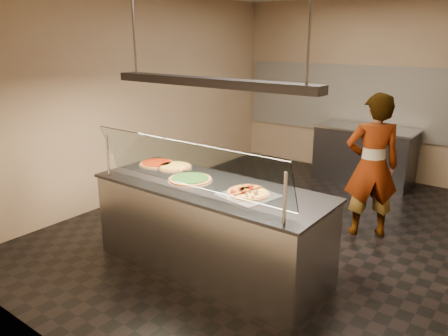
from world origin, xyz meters
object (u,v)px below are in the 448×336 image
Objects in this scene: sneeze_guard at (187,165)px; pizza_tomato at (157,163)px; half_pizza_pepperoni at (241,190)px; pizza_cheese at (175,166)px; prep_table at (364,154)px; heat_lamp_housing at (209,82)px; perforated_tray at (249,195)px; half_pizza_sausage at (257,195)px; serving_counter at (211,228)px; pizza_spinach at (190,179)px; pizza_spatula at (185,170)px; worker at (372,166)px.

sneeze_guard reaches higher than pizza_tomato.
half_pizza_pepperoni is 1.12m from pizza_cheese.
half_pizza_pepperoni is 0.26× the size of prep_table.
heat_lamp_housing is at bearing -93.03° from prep_table.
perforated_tray is 1.32× the size of half_pizza_pepperoni.
half_pizza_pepperoni is 0.18m from half_pizza_sausage.
serving_counter is 5.26× the size of pizza_spinach.
half_pizza_sausage reaches higher than prep_table.
pizza_spinach reaches higher than perforated_tray.
pizza_spinach is 1.16× the size of pizza_cheese.
sneeze_guard is 8.30× the size of pizza_spatula.
prep_table is at bearing 95.21° from half_pizza_sausage.
half_pizza_pepperoni is 0.89× the size of pizza_spinach.
sneeze_guard is 0.70m from half_pizza_sausage.
pizza_cheese is (-1.18, 0.25, 0.01)m from perforated_tray.
prep_table is (0.70, 3.69, -0.49)m from pizza_spatula.
pizza_spatula reaches higher than pizza_cheese.
serving_counter is 5.90× the size of pizza_tomato.
pizza_spatula is at bearing -18.11° from pizza_cheese.
pizza_spatula reaches higher than prep_table.
half_pizza_pepperoni is 0.88m from pizza_spatula.
pizza_spinach is 0.30× the size of prep_table.
pizza_cheese is (-0.72, 0.59, -0.28)m from sneeze_guard.
heat_lamp_housing is (0.49, -0.17, 0.99)m from pizza_spatula.
perforated_tray is 0.09m from half_pizza_sausage.
pizza_spinach is at bearing 127.61° from sneeze_guard.
pizza_spatula reaches higher than perforated_tray.
half_pizza_pepperoni is at bearing -9.05° from pizza_tomato.
sneeze_guard is 1.27× the size of worker.
pizza_spinach reaches higher than pizza_tomato.
pizza_spatula is at bearing -4.72° from pizza_tomato.
pizza_tomato is at bearing 172.02° from half_pizza_sausage.
sneeze_guard reaches higher than pizza_spinach.
perforated_tray is at bearing 40.32° from worker.
sneeze_guard reaches higher than half_pizza_sausage.
pizza_spatula is (-0.87, 0.17, -0.01)m from half_pizza_pepperoni.
sneeze_guard is 5.35× the size of half_pizza_pepperoni.
half_pizza_pepperoni is 3.90m from prep_table.
worker is at bearing -68.57° from prep_table.
prep_table is 2.21m from worker.
heat_lamp_housing reaches higher than pizza_spatula.
half_pizza_sausage is (0.56, 0.34, -0.27)m from sneeze_guard.
perforated_tray is 0.97m from pizza_spatula.
pizza_tomato reaches higher than prep_table.
sneeze_guard is 1.41× the size of prep_table.
half_pizza_pepperoni reaches higher than pizza_spinach.
worker is at bearing 65.43° from sneeze_guard.
perforated_tray is 1.21m from pizza_cheese.
pizza_spinach is 0.52m from pizza_cheese.
prep_table is (-0.35, 3.86, -0.49)m from half_pizza_sausage.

